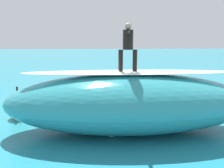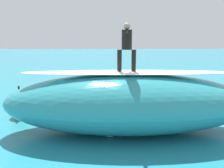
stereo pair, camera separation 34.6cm
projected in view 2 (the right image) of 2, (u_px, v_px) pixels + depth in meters
name	position (u px, v px, depth m)	size (l,w,h in m)	color
ground_plane	(123.00, 117.00, 10.13)	(120.00, 120.00, 0.00)	teal
wave_crest	(128.00, 103.00, 8.43)	(8.19, 3.19, 1.97)	teal
wave_foam_lip	(128.00, 72.00, 8.24)	(6.96, 1.12, 0.08)	white
surfboard_riding	(126.00, 72.00, 8.24)	(1.91, 0.49, 0.09)	silver
surfer_riding	(127.00, 43.00, 8.07)	(0.61, 1.45, 1.53)	black
surfboard_paddling	(101.00, 112.00, 10.66)	(2.02, 0.54, 0.08)	yellow
surfer_paddling	(104.00, 109.00, 10.59)	(1.61, 0.85, 0.30)	black
buoy_marker	(20.00, 108.00, 10.10)	(0.74, 0.74, 1.26)	orange
foam_patch_near	(121.00, 107.00, 11.34)	(0.95, 0.85, 0.13)	white
foam_patch_mid	(111.00, 133.00, 8.23)	(0.55, 0.40, 0.16)	white
foam_patch_far	(76.00, 100.00, 12.46)	(0.97, 0.97, 0.17)	white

